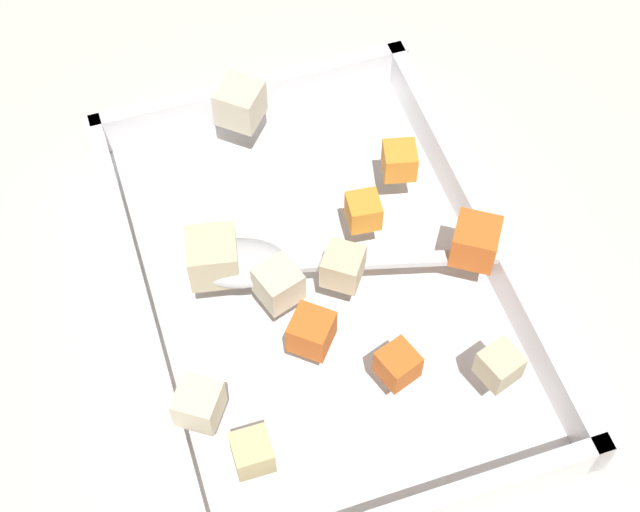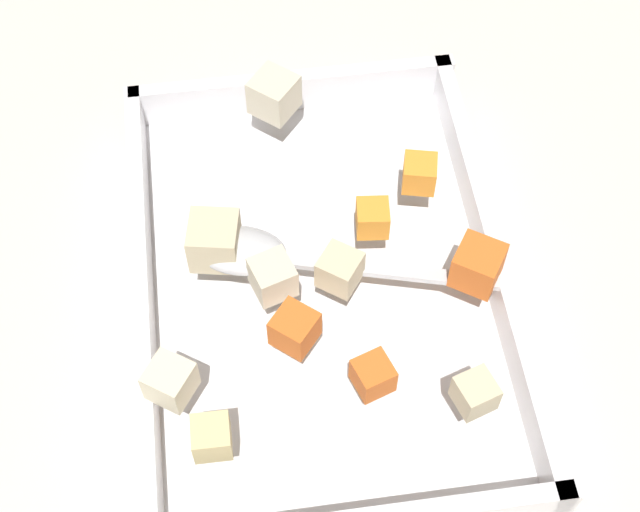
# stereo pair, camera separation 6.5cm
# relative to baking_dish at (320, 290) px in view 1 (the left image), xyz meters

# --- Properties ---
(ground_plane) EXTENTS (4.00, 4.00, 0.00)m
(ground_plane) POSITION_rel_baking_dish_xyz_m (-0.01, -0.00, -0.01)
(ground_plane) COLOR beige
(baking_dish) EXTENTS (0.38, 0.26, 0.05)m
(baking_dish) POSITION_rel_baking_dish_xyz_m (0.00, 0.00, 0.00)
(baking_dish) COLOR silver
(baking_dish) RESTS_ON ground_plane
(carrot_chunk_corner_ne) EXTENTS (0.04, 0.04, 0.03)m
(carrot_chunk_corner_ne) POSITION_rel_baking_dish_xyz_m (-0.03, -0.10, 0.05)
(carrot_chunk_corner_ne) COLOR orange
(carrot_chunk_corner_ne) RESTS_ON baking_dish
(carrot_chunk_under_handle) EXTENTS (0.03, 0.03, 0.02)m
(carrot_chunk_under_handle) POSITION_rel_baking_dish_xyz_m (0.03, -0.04, 0.05)
(carrot_chunk_under_handle) COLOR orange
(carrot_chunk_under_handle) RESTS_ON baking_dish
(carrot_chunk_far_right) EXTENTS (0.04, 0.04, 0.03)m
(carrot_chunk_far_right) POSITION_rel_baking_dish_xyz_m (-0.06, 0.02, 0.05)
(carrot_chunk_far_right) COLOR orange
(carrot_chunk_far_right) RESTS_ON baking_dish
(carrot_chunk_rim_edge) EXTENTS (0.03, 0.03, 0.02)m
(carrot_chunk_rim_edge) POSITION_rel_baking_dish_xyz_m (-0.10, -0.02, 0.05)
(carrot_chunk_rim_edge) COLOR orange
(carrot_chunk_rim_edge) RESTS_ON baking_dish
(carrot_chunk_heap_side) EXTENTS (0.03, 0.03, 0.02)m
(carrot_chunk_heap_side) POSITION_rel_baking_dish_xyz_m (0.06, -0.08, 0.05)
(carrot_chunk_heap_side) COLOR orange
(carrot_chunk_heap_side) RESTS_ON baking_dish
(potato_chunk_heap_top) EXTENTS (0.04, 0.04, 0.03)m
(potato_chunk_heap_top) POSITION_rel_baking_dish_xyz_m (0.02, 0.07, 0.05)
(potato_chunk_heap_top) COLOR beige
(potato_chunk_heap_top) RESTS_ON baking_dish
(potato_chunk_back_center) EXTENTS (0.02, 0.02, 0.02)m
(potato_chunk_back_center) POSITION_rel_baking_dish_xyz_m (-0.12, 0.08, 0.05)
(potato_chunk_back_center) COLOR #E0CC89
(potato_chunk_back_center) RESTS_ON baking_dish
(potato_chunk_near_right) EXTENTS (0.03, 0.03, 0.02)m
(potato_chunk_near_right) POSITION_rel_baking_dish_xyz_m (-0.12, -0.08, 0.05)
(potato_chunk_near_right) COLOR beige
(potato_chunk_near_right) RESTS_ON baking_dish
(potato_chunk_front_center) EXTENTS (0.04, 0.04, 0.03)m
(potato_chunk_front_center) POSITION_rel_baking_dish_xyz_m (-0.02, -0.01, 0.05)
(potato_chunk_front_center) COLOR beige
(potato_chunk_front_center) RESTS_ON baking_dish
(potato_chunk_near_left) EXTENTS (0.04, 0.04, 0.03)m
(potato_chunk_near_left) POSITION_rel_baking_dish_xyz_m (-0.08, 0.11, 0.05)
(potato_chunk_near_left) COLOR beige
(potato_chunk_near_left) RESTS_ON baking_dish
(parsnip_chunk_far_left) EXTENTS (0.03, 0.03, 0.03)m
(parsnip_chunk_far_left) POSITION_rel_baking_dish_xyz_m (-0.02, 0.03, 0.05)
(parsnip_chunk_far_left) COLOR beige
(parsnip_chunk_far_left) RESTS_ON baking_dish
(parsnip_chunk_center) EXTENTS (0.04, 0.04, 0.03)m
(parsnip_chunk_center) POSITION_rel_baking_dish_xyz_m (0.15, 0.02, 0.05)
(parsnip_chunk_center) COLOR beige
(parsnip_chunk_center) RESTS_ON baking_dish
(serving_spoon) EXTENTS (0.08, 0.21, 0.02)m
(serving_spoon) POSITION_rel_baking_dish_xyz_m (0.01, 0.04, 0.04)
(serving_spoon) COLOR silver
(serving_spoon) RESTS_ON baking_dish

